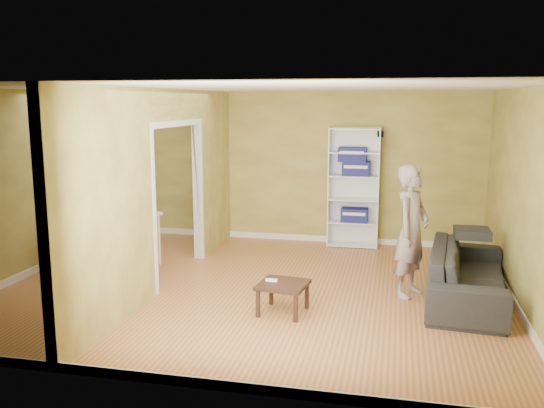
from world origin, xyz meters
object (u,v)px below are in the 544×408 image
Objects in this scene: person at (412,220)px; chair_left at (60,231)px; chair_near at (93,250)px; chair_far at (134,228)px; sofa at (468,266)px; coffee_table at (283,287)px; dining_table at (110,220)px; bookshelf at (354,187)px.

chair_left is at bearing 111.26° from person.
chair_far is (0.02, 1.22, 0.04)m from chair_near.
sofa is 2.56× the size of chair_near.
coffee_table is (-1.45, -0.96, -0.67)m from person.
chair_left is 1.11m from chair_near.
dining_table is at bearing 110.37° from person.
chair_left is (-0.82, -0.02, -0.21)m from dining_table.
dining_table is 1.44× the size of chair_near.
sofa is 4.21× the size of coffee_table.
person reaches higher than sofa.
dining_table is 0.72m from chair_near.
chair_near is at bearing 167.33° from coffee_table.
chair_left is (-4.21, -2.16, -0.50)m from bookshelf.
chair_left reaches higher than dining_table.
sofa reaches higher than coffee_table.
person is at bearing -2.92° from chair_near.
bookshelf is at bearing -165.85° from chair_far.
sofa reaches higher than dining_table.
person is 0.97× the size of bookshelf.
bookshelf is (-1.61, 2.49, 0.57)m from sofa.
sofa is at bearing -66.56° from person.
chair_left reaches higher than sofa.
chair_near is (0.90, -0.65, -0.07)m from chair_left.
dining_table is 0.85m from chair_left.
bookshelf is 3.72× the size of coffee_table.
chair_near is at bearing 77.25° from chair_far.
person is 1.86m from coffee_table.
dining_table is 1.33× the size of chair_far.
chair_near reaches higher than coffee_table.
sofa is 1.16× the size of person.
bookshelf is at bearing 44.94° from person.
person is 2.63m from bookshelf.
bookshelf reaches higher than coffee_table.
bookshelf is at bearing 32.82° from chair_near.
bookshelf is 4.76m from chair_left.
chair_near is at bearing 119.28° from person.
coffee_table is at bearing -24.30° from dining_table.
dining_table is at bearing 68.11° from chair_far.
sofa is 5.02m from dining_table.
chair_far is at bearing 146.19° from coffee_table.
sofa is at bearing -3.95° from dining_table.
chair_far is at bearing 102.86° from person.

